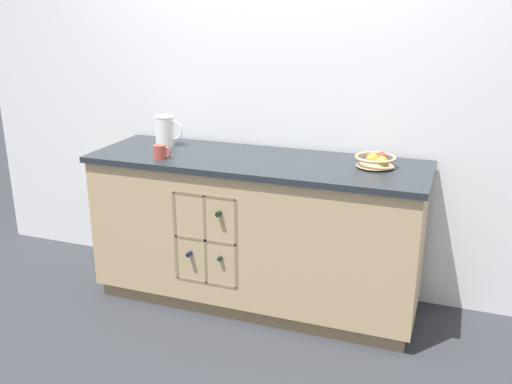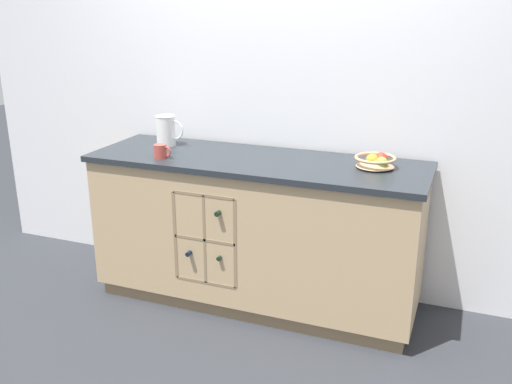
# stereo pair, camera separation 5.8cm
# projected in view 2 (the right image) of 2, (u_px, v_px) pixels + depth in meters

# --- Properties ---
(ground_plane) EXTENTS (14.00, 14.00, 0.00)m
(ground_plane) POSITION_uv_depth(u_px,v_px,m) (256.00, 300.00, 3.63)
(ground_plane) COLOR #2D3035
(back_wall) EXTENTS (4.40, 0.06, 2.55)m
(back_wall) POSITION_uv_depth(u_px,v_px,m) (278.00, 91.00, 3.56)
(back_wall) COLOR white
(back_wall) RESTS_ON ground_plane
(kitchen_island) EXTENTS (2.00, 0.66, 0.93)m
(kitchen_island) POSITION_uv_depth(u_px,v_px,m) (256.00, 231.00, 3.48)
(kitchen_island) COLOR #8B7354
(kitchen_island) RESTS_ON ground_plane
(fruit_bowl) EXTENTS (0.23, 0.23, 0.08)m
(fruit_bowl) POSITION_uv_depth(u_px,v_px,m) (376.00, 161.00, 3.15)
(fruit_bowl) COLOR tan
(fruit_bowl) RESTS_ON kitchen_island
(white_pitcher) EXTENTS (0.19, 0.12, 0.19)m
(white_pitcher) POSITION_uv_depth(u_px,v_px,m) (166.00, 130.00, 3.62)
(white_pitcher) COLOR white
(white_pitcher) RESTS_ON kitchen_island
(ceramic_mug) EXTENTS (0.11, 0.07, 0.08)m
(ceramic_mug) POSITION_uv_depth(u_px,v_px,m) (161.00, 151.00, 3.34)
(ceramic_mug) COLOR #B7473D
(ceramic_mug) RESTS_ON kitchen_island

